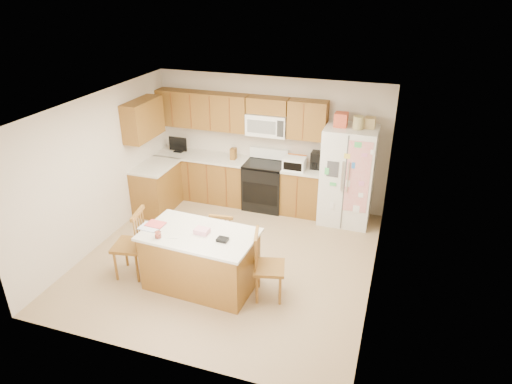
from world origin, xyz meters
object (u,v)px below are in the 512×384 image
(windsor_chair_left, at_px, (131,245))
(windsor_chair_back, at_px, (224,239))
(stove, at_px, (265,184))
(windsor_chair_right, at_px, (267,267))
(refrigerator, at_px, (348,175))
(island, at_px, (200,259))

(windsor_chair_left, distance_m, windsor_chair_back, 1.41)
(stove, distance_m, windsor_chair_left, 3.05)
(windsor_chair_right, bearing_deg, windsor_chair_back, 146.14)
(refrigerator, xyz_separation_m, windsor_chair_back, (-1.60, -1.99, -0.49))
(windsor_chair_back, bearing_deg, windsor_chair_left, -148.66)
(refrigerator, height_order, windsor_chair_back, refrigerator)
(refrigerator, relative_size, windsor_chair_right, 1.97)
(windsor_chair_back, bearing_deg, stove, 89.31)
(refrigerator, xyz_separation_m, island, (-1.70, -2.65, -0.48))
(stove, relative_size, windsor_chair_left, 1.04)
(windsor_chair_left, xyz_separation_m, windsor_chair_right, (2.09, 0.14, -0.03))
(island, height_order, windsor_chair_right, windsor_chair_right)
(island, height_order, windsor_chair_left, windsor_chair_left)
(windsor_chair_right, bearing_deg, island, -176.54)
(windsor_chair_left, bearing_deg, refrigerator, 44.27)
(stove, bearing_deg, island, -92.76)
(windsor_chair_back, bearing_deg, refrigerator, 51.34)
(windsor_chair_left, bearing_deg, windsor_chair_back, 31.34)
(stove, distance_m, refrigerator, 1.63)
(windsor_chair_right, bearing_deg, refrigerator, 74.69)
(stove, height_order, refrigerator, refrigerator)
(island, distance_m, windsor_chair_right, 1.00)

